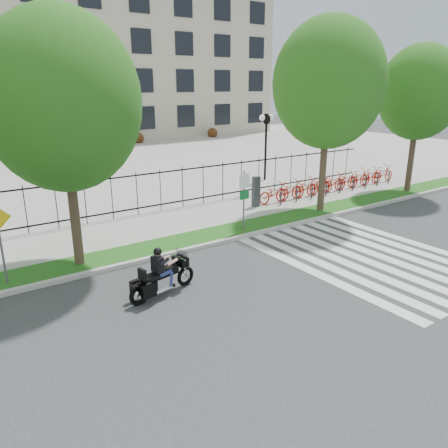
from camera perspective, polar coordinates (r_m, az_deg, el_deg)
ground at (r=13.42m, az=5.32°, el=-8.61°), size 120.00×120.00×0.00m
curb at (r=16.46m, az=-3.85°, el=-3.15°), size 60.00×0.20×0.15m
grass_verge at (r=17.15m, az=-5.32°, el=-2.31°), size 60.00×1.50×0.15m
sidewalk at (r=19.26m, az=-9.00°, el=-0.19°), size 60.00×3.50×0.15m
plaza at (r=35.52m, az=-21.65°, el=7.00°), size 80.00×34.00×0.10m
crosswalk_stripes at (r=16.70m, az=18.18°, el=-3.99°), size 5.70×8.00×0.01m
iron_fence at (r=20.51m, az=-11.30°, el=3.92°), size 30.00×0.06×2.00m
lamp_post_right at (r=27.79m, az=5.53°, el=12.06°), size 1.06×0.70×4.25m
street_tree_1 at (r=14.59m, az=-20.38°, el=14.74°), size 4.82×4.82×8.08m
street_tree_2 at (r=20.89m, az=13.52°, el=17.38°), size 5.02×5.02×8.72m
street_tree_3 at (r=26.57m, az=24.19°, el=15.39°), size 4.40×4.40×7.92m
bike_share_station at (r=25.44m, az=14.02°, el=5.29°), size 11.16×0.88×1.50m
sign_pole_regulatory at (r=17.78m, az=2.65°, el=4.08°), size 0.50×0.09×2.50m
motorcycle_rider at (r=12.98m, az=-8.05°, el=-6.70°), size 2.35×0.94×1.83m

